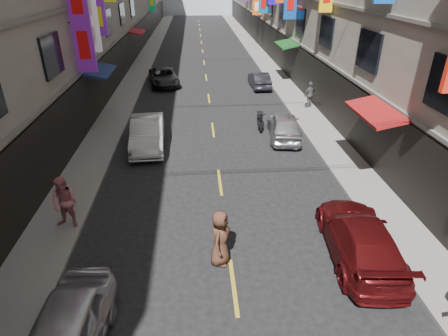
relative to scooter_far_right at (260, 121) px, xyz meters
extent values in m
cube|color=slate|center=(-8.69, 17.96, -0.38)|extent=(2.00, 90.00, 0.12)
cube|color=slate|center=(3.31, 17.96, -0.38)|extent=(2.00, 90.00, 0.12)
cube|color=black|center=(-9.64, 17.96, 1.06)|extent=(0.12, 85.50, 3.00)
cube|color=#66635E|center=(-9.63, 17.96, 2.76)|extent=(0.16, 90.00, 0.14)
cube|color=black|center=(4.26, 17.96, 1.06)|extent=(0.12, 85.50, 3.00)
cube|color=#66635E|center=(4.25, 17.96, 2.76)|extent=(0.16, 90.00, 0.14)
cube|color=#641887|center=(-9.11, 0.14, 5.32)|extent=(0.97, 0.18, 4.83)
cylinder|color=black|center=(-9.16, 0.14, 5.32)|extent=(1.07, 0.08, 0.08)
cube|color=white|center=(-9.14, 2.03, 5.18)|extent=(0.90, 0.18, 3.24)
cylinder|color=black|center=(-9.19, 2.03, 5.18)|extent=(1.00, 0.08, 0.08)
cube|color=#641B98|center=(-9.15, 4.19, 6.05)|extent=(0.89, 0.18, 3.89)
cylinder|color=black|center=(-9.20, 4.19, 6.05)|extent=(0.99, 0.08, 0.08)
cube|color=maroon|center=(3.61, -6.04, 2.56)|extent=(1.39, 3.20, 0.41)
cube|color=navy|center=(-8.99, 1.96, 2.56)|extent=(1.39, 3.20, 0.41)
cube|color=#15511C|center=(3.61, 9.96, 2.56)|extent=(1.39, 3.20, 0.41)
cube|color=maroon|center=(-8.99, 17.96, 2.56)|extent=(1.39, 3.20, 0.41)
cube|color=gold|center=(-2.69, -12.04, -0.44)|extent=(0.12, 2.20, 0.01)
cube|color=gold|center=(-2.69, -6.04, -0.44)|extent=(0.12, 2.20, 0.01)
cube|color=gold|center=(-2.69, -0.04, -0.44)|extent=(0.12, 2.20, 0.01)
cube|color=gold|center=(-2.69, 5.96, -0.44)|extent=(0.12, 2.20, 0.01)
cube|color=gold|center=(-2.69, 11.96, -0.44)|extent=(0.12, 2.20, 0.01)
cube|color=gold|center=(-2.69, 17.96, -0.44)|extent=(0.12, 2.20, 0.01)
cube|color=gold|center=(-2.69, 23.96, -0.44)|extent=(0.12, 2.20, 0.01)
cube|color=gold|center=(-2.69, 29.96, -0.44)|extent=(0.12, 2.20, 0.01)
cube|color=gold|center=(-2.69, 35.96, -0.44)|extent=(0.12, 2.20, 0.01)
cube|color=gold|center=(-2.69, 41.96, -0.44)|extent=(0.12, 2.20, 0.01)
cube|color=gold|center=(-2.69, 47.96, -0.44)|extent=(0.12, 2.20, 0.01)
cube|color=gold|center=(-2.69, 53.96, -0.44)|extent=(0.12, 2.20, 0.01)
cylinder|color=black|center=(-0.06, -0.68, -0.19)|extent=(0.16, 0.51, 0.50)
cylinder|color=black|center=(0.05, 0.62, -0.19)|extent=(0.16, 0.51, 0.50)
cube|color=black|center=(0.00, -0.03, -0.04)|extent=(0.41, 1.32, 0.18)
cube|color=black|center=(0.02, 0.22, 0.31)|extent=(0.37, 0.58, 0.22)
cylinder|color=black|center=(-0.05, -0.58, 0.26)|extent=(0.11, 0.36, 0.88)
cylinder|color=black|center=(-0.05, -0.58, 0.61)|extent=(0.50, 0.10, 0.06)
imported|color=silver|center=(-6.09, -2.11, 0.30)|extent=(1.86, 4.61, 1.49)
imported|color=black|center=(-6.09, 9.79, 0.19)|extent=(2.85, 4.83, 1.26)
imported|color=#5B0F11|center=(1.31, -11.01, 0.24)|extent=(2.33, 4.87, 1.37)
imported|color=silver|center=(1.06, -1.47, 0.25)|extent=(2.10, 4.21, 1.38)
imported|color=#26252D|center=(1.31, 8.46, 0.15)|extent=(1.36, 3.63, 1.18)
imported|color=#BF656E|center=(-8.09, -8.91, 0.62)|extent=(1.04, 0.82, 1.89)
imported|color=#525254|center=(3.71, 3.11, 0.52)|extent=(1.13, 0.96, 1.68)
imported|color=#4D2D1F|center=(-3.01, -10.99, 0.48)|extent=(0.89, 1.06, 1.85)
camera|label=1|loc=(-3.56, -19.86, 7.49)|focal=30.00mm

